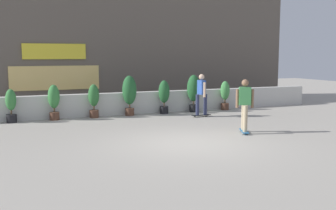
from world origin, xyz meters
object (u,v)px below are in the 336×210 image
at_px(potted_plant_2, 94,99).
at_px(potted_plant_3, 129,92).
at_px(potted_plant_1, 54,100).
at_px(skater_by_wall_left, 245,103).
at_px(potted_plant_0, 11,105).
at_px(potted_plant_5, 194,90).
at_px(potted_plant_6, 225,94).
at_px(potted_plant_4, 164,95).
at_px(skater_mid_plaza, 201,93).

height_order(potted_plant_2, potted_plant_3, potted_plant_3).
relative_size(potted_plant_1, skater_by_wall_left, 0.79).
xyz_separation_m(potted_plant_0, potted_plant_5, (7.35, 0.00, 0.28)).
xyz_separation_m(potted_plant_2, potted_plant_6, (5.90, 0.00, -0.02)).
bearing_deg(potted_plant_4, potted_plant_6, 0.00).
xyz_separation_m(potted_plant_1, potted_plant_2, (1.51, -0.00, -0.02)).
xyz_separation_m(skater_by_wall_left, skater_mid_plaza, (0.29, 3.50, 0.00)).
bearing_deg(potted_plant_0, potted_plant_1, 0.00).
xyz_separation_m(potted_plant_2, potted_plant_5, (4.33, 0.00, 0.20)).
distance_m(potted_plant_3, potted_plant_5, 2.88).
xyz_separation_m(potted_plant_4, skater_by_wall_left, (0.73, -4.91, 0.15)).
distance_m(potted_plant_2, skater_mid_plaza, 4.23).
bearing_deg(potted_plant_1, potted_plant_2, -0.00).
xyz_separation_m(potted_plant_3, skater_mid_plaza, (2.54, -1.41, -0.01)).
xyz_separation_m(potted_plant_6, skater_mid_plaza, (-1.91, -1.41, 0.23)).
relative_size(potted_plant_4, skater_mid_plaza, 0.82).
relative_size(potted_plant_0, potted_plant_1, 0.91).
distance_m(potted_plant_0, potted_plant_5, 7.35).
distance_m(potted_plant_5, skater_by_wall_left, 4.95).
distance_m(potted_plant_4, potted_plant_6, 2.94).
bearing_deg(skater_by_wall_left, potted_plant_3, 114.57).
distance_m(potted_plant_1, skater_by_wall_left, 7.16).
bearing_deg(potted_plant_4, skater_mid_plaza, -53.91).
height_order(potted_plant_1, potted_plant_4, potted_plant_4).
height_order(potted_plant_4, skater_by_wall_left, skater_by_wall_left).
distance_m(potted_plant_0, potted_plant_2, 3.02).
distance_m(potted_plant_0, potted_plant_4, 5.98).
xyz_separation_m(potted_plant_0, potted_plant_3, (4.47, 0.00, 0.29)).
xyz_separation_m(potted_plant_2, skater_by_wall_left, (3.69, -4.91, 0.21)).
relative_size(potted_plant_1, potted_plant_6, 1.04).
bearing_deg(potted_plant_6, skater_by_wall_left, -114.17).
distance_m(skater_by_wall_left, skater_mid_plaza, 3.51).
bearing_deg(potted_plant_6, potted_plant_5, 180.00).
bearing_deg(potted_plant_5, potted_plant_0, 180.00).
bearing_deg(potted_plant_1, potted_plant_5, 0.00).
relative_size(potted_plant_4, skater_by_wall_left, 0.82).
xyz_separation_m(potted_plant_0, potted_plant_6, (8.91, -0.00, 0.05)).
xyz_separation_m(potted_plant_5, skater_by_wall_left, (-0.64, -4.91, 0.01)).
distance_m(potted_plant_2, skater_by_wall_left, 6.15).
distance_m(potted_plant_1, potted_plant_2, 1.51).
distance_m(potted_plant_6, skater_by_wall_left, 5.39).
relative_size(potted_plant_3, skater_mid_plaza, 0.96).
height_order(potted_plant_0, skater_by_wall_left, skater_by_wall_left).
relative_size(potted_plant_6, skater_mid_plaza, 0.76).
distance_m(potted_plant_3, skater_mid_plaza, 2.90).
relative_size(potted_plant_2, potted_plant_3, 0.81).
height_order(potted_plant_0, potted_plant_3, potted_plant_3).
xyz_separation_m(potted_plant_4, potted_plant_6, (2.94, 0.00, -0.08)).
height_order(potted_plant_0, potted_plant_2, potted_plant_2).
relative_size(potted_plant_1, potted_plant_5, 0.84).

